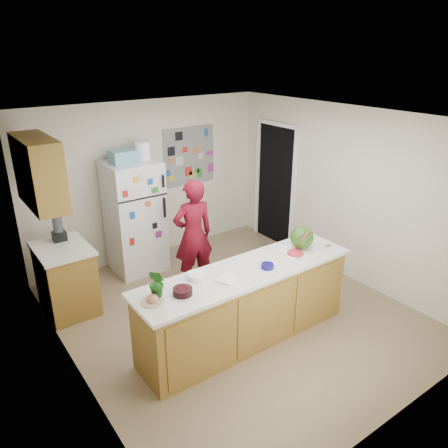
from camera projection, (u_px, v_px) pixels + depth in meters
floor at (234, 314)px, 5.69m from camera, size 4.00×4.50×0.02m
wall_back at (149, 181)px, 6.92m from camera, size 4.00×0.02×2.50m
wall_left at (65, 271)px, 4.13m from camera, size 0.02×4.50×2.50m
wall_right at (345, 194)px, 6.31m from camera, size 0.02×4.50×2.50m
ceiling at (235, 117)px, 4.74m from camera, size 4.00×4.50×0.02m
doorway at (276, 185)px, 7.47m from camera, size 0.03×0.85×2.04m
peninsula_base at (246, 306)px, 5.04m from camera, size 2.60×0.62×0.88m
peninsula_top at (247, 271)px, 4.87m from camera, size 2.68×0.70×0.04m
side_counter_base at (66, 280)px, 5.63m from camera, size 0.60×0.80×0.86m
side_counter_top at (62, 249)px, 5.46m from camera, size 0.64×0.84×0.04m
upper_cabinets at (39, 172)px, 4.96m from camera, size 0.35×1.00×0.80m
refrigerator at (135, 217)px, 6.54m from camera, size 0.75×0.70×1.70m
fridge_top_bin at (123, 157)px, 6.13m from camera, size 0.35×0.28×0.18m
photo_collage at (189, 156)px, 7.19m from camera, size 0.95×0.01×0.95m
person at (193, 235)px, 6.05m from camera, size 0.63×0.46×1.60m
blender_appliance at (58, 227)px, 5.57m from camera, size 0.12×0.12×0.38m
cutting_board at (299, 250)px, 5.30m from camera, size 0.51×0.43×0.01m
watermelon at (302, 237)px, 5.30m from camera, size 0.29×0.29×0.29m
watermelon_slice at (295, 253)px, 5.20m from camera, size 0.19×0.19×0.02m
cherry_bowl at (183, 291)px, 4.36m from camera, size 0.26×0.26×0.07m
white_bowl at (196, 276)px, 4.67m from camera, size 0.27×0.27×0.06m
cobalt_bowl at (267, 266)px, 4.89m from camera, size 0.18×0.18×0.05m
plate at (153, 302)px, 4.23m from camera, size 0.29×0.29×0.02m
paper_towel at (228, 280)px, 4.63m from camera, size 0.25×0.24×0.02m
keys at (328, 246)px, 5.42m from camera, size 0.09×0.04×0.01m
potted_plant at (157, 284)px, 4.25m from camera, size 0.15×0.19×0.33m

